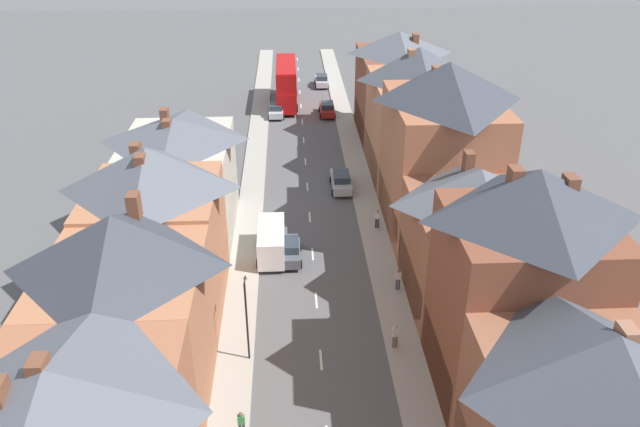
{
  "coord_description": "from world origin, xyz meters",
  "views": [
    {
      "loc": [
        -1.54,
        -16.62,
        25.06
      ],
      "look_at": [
        0.8,
        28.62,
        1.05
      ],
      "focal_mm": 35.0,
      "sensor_mm": 36.0,
      "label": 1
    }
  ],
  "objects_px": {
    "car_parked_right_a": "(327,109)",
    "car_mid_black": "(322,80)",
    "delivery_van": "(271,241)",
    "pedestrian_near_right": "(241,423)",
    "pedestrian_far_left": "(377,218)",
    "car_near_blue": "(289,250)",
    "car_near_silver": "(341,181)",
    "double_decker_bus_lead": "(286,83)",
    "car_parked_left_a": "(276,110)",
    "pedestrian_mid_right": "(398,278)",
    "pedestrian_mid_left": "(395,335)",
    "street_lamp": "(247,314)"
  },
  "relations": [
    {
      "from": "car_parked_right_a",
      "to": "car_mid_black",
      "type": "height_order",
      "value": "car_parked_right_a"
    },
    {
      "from": "delivery_van",
      "to": "pedestrian_near_right",
      "type": "bearing_deg",
      "value": -93.97
    },
    {
      "from": "pedestrian_far_left",
      "to": "car_near_blue",
      "type": "bearing_deg",
      "value": -149.08
    },
    {
      "from": "car_near_silver",
      "to": "car_parked_right_a",
      "type": "distance_m",
      "value": 20.83
    },
    {
      "from": "double_decker_bus_lead",
      "to": "car_near_blue",
      "type": "distance_m",
      "value": 37.49
    },
    {
      "from": "car_parked_left_a",
      "to": "car_mid_black",
      "type": "height_order",
      "value": "car_mid_black"
    },
    {
      "from": "pedestrian_mid_right",
      "to": "delivery_van",
      "type": "bearing_deg",
      "value": 150.29
    },
    {
      "from": "pedestrian_near_right",
      "to": "pedestrian_mid_left",
      "type": "height_order",
      "value": "same"
    },
    {
      "from": "pedestrian_near_right",
      "to": "double_decker_bus_lead",
      "type": "bearing_deg",
      "value": 87.36
    },
    {
      "from": "double_decker_bus_lead",
      "to": "car_parked_left_a",
      "type": "xyz_separation_m",
      "value": [
        -1.29,
        -4.61,
        -2.01
      ]
    },
    {
      "from": "pedestrian_far_left",
      "to": "street_lamp",
      "type": "distance_m",
      "value": 18.2
    },
    {
      "from": "pedestrian_mid_left",
      "to": "pedestrian_far_left",
      "type": "relative_size",
      "value": 1.0
    },
    {
      "from": "car_near_silver",
      "to": "pedestrian_near_right",
      "type": "distance_m",
      "value": 29.95
    },
    {
      "from": "pedestrian_far_left",
      "to": "street_lamp",
      "type": "height_order",
      "value": "street_lamp"
    },
    {
      "from": "car_parked_left_a",
      "to": "car_mid_black",
      "type": "bearing_deg",
      "value": 63.49
    },
    {
      "from": "car_near_blue",
      "to": "pedestrian_near_right",
      "type": "xyz_separation_m",
      "value": [
        -2.52,
        -16.98,
        0.19
      ]
    },
    {
      "from": "car_mid_black",
      "to": "street_lamp",
      "type": "distance_m",
      "value": 56.71
    },
    {
      "from": "delivery_van",
      "to": "pedestrian_near_right",
      "type": "xyz_separation_m",
      "value": [
        -1.22,
        -17.53,
        -0.3
      ]
    },
    {
      "from": "car_parked_left_a",
      "to": "street_lamp",
      "type": "height_order",
      "value": "street_lamp"
    },
    {
      "from": "double_decker_bus_lead",
      "to": "car_parked_left_a",
      "type": "distance_m",
      "value": 5.19
    },
    {
      "from": "pedestrian_far_left",
      "to": "pedestrian_near_right",
      "type": "bearing_deg",
      "value": -114.58
    },
    {
      "from": "car_near_blue",
      "to": "pedestrian_mid_right",
      "type": "bearing_deg",
      "value": -30.76
    },
    {
      "from": "car_parked_left_a",
      "to": "delivery_van",
      "type": "distance_m",
      "value": 32.27
    },
    {
      "from": "delivery_van",
      "to": "pedestrian_mid_right",
      "type": "relative_size",
      "value": 3.23
    },
    {
      "from": "car_parked_left_a",
      "to": "car_mid_black",
      "type": "distance_m",
      "value": 13.89
    },
    {
      "from": "car_mid_black",
      "to": "pedestrian_mid_left",
      "type": "xyz_separation_m",
      "value": [
        1.42,
        -55.77,
        0.21
      ]
    },
    {
      "from": "double_decker_bus_lead",
      "to": "car_mid_black",
      "type": "relative_size",
      "value": 2.59
    },
    {
      "from": "pedestrian_mid_left",
      "to": "pedestrian_mid_right",
      "type": "height_order",
      "value": "same"
    },
    {
      "from": "pedestrian_mid_left",
      "to": "car_near_blue",
      "type": "bearing_deg",
      "value": 121.01
    },
    {
      "from": "car_near_blue",
      "to": "street_lamp",
      "type": "bearing_deg",
      "value": -102.63
    },
    {
      "from": "pedestrian_mid_left",
      "to": "car_parked_right_a",
      "type": "bearing_deg",
      "value": 91.88
    },
    {
      "from": "double_decker_bus_lead",
      "to": "pedestrian_near_right",
      "type": "xyz_separation_m",
      "value": [
        -2.51,
        -54.41,
        -1.78
      ]
    },
    {
      "from": "pedestrian_far_left",
      "to": "street_lamp",
      "type": "bearing_deg",
      "value": -122.38
    },
    {
      "from": "car_near_blue",
      "to": "pedestrian_mid_left",
      "type": "distance_m",
      "value": 12.27
    },
    {
      "from": "double_decker_bus_lead",
      "to": "car_parked_left_a",
      "type": "height_order",
      "value": "double_decker_bus_lead"
    },
    {
      "from": "double_decker_bus_lead",
      "to": "pedestrian_mid_right",
      "type": "distance_m",
      "value": 42.6
    },
    {
      "from": "car_near_silver",
      "to": "pedestrian_near_right",
      "type": "height_order",
      "value": "pedestrian_near_right"
    },
    {
      "from": "car_near_blue",
      "to": "delivery_van",
      "type": "bearing_deg",
      "value": 156.84
    },
    {
      "from": "pedestrian_near_right",
      "to": "car_mid_black",
      "type": "bearing_deg",
      "value": 83.2
    },
    {
      "from": "double_decker_bus_lead",
      "to": "delivery_van",
      "type": "xyz_separation_m",
      "value": [
        -1.29,
        -36.88,
        -1.48
      ]
    },
    {
      "from": "car_parked_left_a",
      "to": "car_parked_right_a",
      "type": "relative_size",
      "value": 0.99
    },
    {
      "from": "pedestrian_near_right",
      "to": "pedestrian_mid_left",
      "type": "relative_size",
      "value": 1.0
    },
    {
      "from": "pedestrian_mid_left",
      "to": "pedestrian_mid_right",
      "type": "xyz_separation_m",
      "value": [
        1.17,
        6.06,
        0.0
      ]
    },
    {
      "from": "car_mid_black",
      "to": "pedestrian_far_left",
      "type": "bearing_deg",
      "value": -86.75
    },
    {
      "from": "car_mid_black",
      "to": "pedestrian_near_right",
      "type": "bearing_deg",
      "value": -96.8
    },
    {
      "from": "car_near_silver",
      "to": "car_mid_black",
      "type": "distance_m",
      "value": 33.21
    },
    {
      "from": "double_decker_bus_lead",
      "to": "pedestrian_near_right",
      "type": "relative_size",
      "value": 6.71
    },
    {
      "from": "double_decker_bus_lead",
      "to": "pedestrian_mid_right",
      "type": "relative_size",
      "value": 6.71
    },
    {
      "from": "car_mid_black",
      "to": "street_lamp",
      "type": "bearing_deg",
      "value": -97.45
    },
    {
      "from": "car_parked_right_a",
      "to": "car_mid_black",
      "type": "xyz_separation_m",
      "value": [
        -0.0,
        12.38,
        -0.0
      ]
    }
  ]
}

